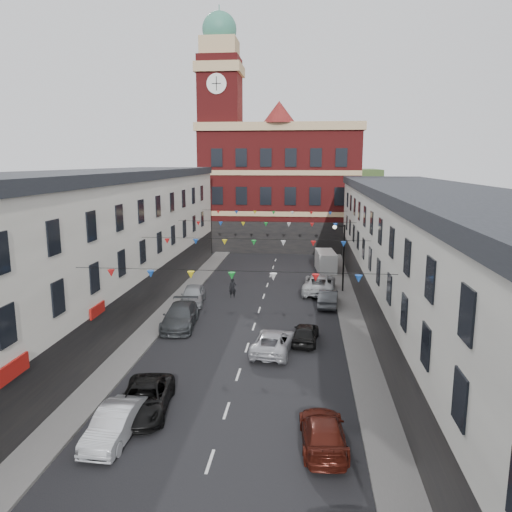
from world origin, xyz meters
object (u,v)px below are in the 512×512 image
(white_van, at_px, (326,261))
(pedestrian, at_px, (233,288))
(car_right_e, at_px, (328,298))
(car_left_e, at_px, (193,295))
(car_left_d, at_px, (180,316))
(moving_car, at_px, (273,342))
(car_left_b, at_px, (114,424))
(street_lamp, at_px, (341,249))
(car_right_c, at_px, (323,432))
(car_right_d, at_px, (306,333))
(car_left_c, at_px, (145,399))
(car_right_f, at_px, (319,284))

(white_van, xyz_separation_m, pedestrian, (-8.19, -11.21, -0.22))
(car_right_e, bearing_deg, car_left_e, 7.33)
(car_left_d, xyz_separation_m, moving_car, (6.76, -4.01, -0.12))
(car_left_e, xyz_separation_m, car_right_e, (10.86, 0.42, -0.08))
(car_left_e, relative_size, car_right_e, 1.07)
(car_right_e, bearing_deg, moving_car, 75.04)
(car_left_b, bearing_deg, pedestrian, 87.82)
(car_left_e, bearing_deg, car_left_d, -92.97)
(car_left_d, xyz_separation_m, car_right_e, (10.46, 6.11, -0.10))
(car_left_e, distance_m, white_van, 17.46)
(street_lamp, distance_m, car_left_d, 16.03)
(street_lamp, bearing_deg, pedestrian, -164.17)
(car_left_b, distance_m, car_right_c, 8.58)
(moving_car, bearing_deg, white_van, -93.28)
(street_lamp, height_order, car_right_e, street_lamp)
(car_left_d, distance_m, car_right_d, 8.98)
(street_lamp, distance_m, car_right_d, 13.52)
(car_left_d, relative_size, white_van, 1.13)
(car_left_d, height_order, car_right_c, car_left_d)
(car_left_c, bearing_deg, street_lamp, 59.10)
(street_lamp, distance_m, car_left_c, 24.95)
(car_left_b, xyz_separation_m, pedestrian, (1.63, 22.25, 0.15))
(car_left_e, bearing_deg, car_right_d, -48.03)
(car_left_b, relative_size, car_left_d, 0.77)
(street_lamp, xyz_separation_m, car_right_d, (-2.95, -12.78, -3.25))
(car_right_d, bearing_deg, car_right_e, -97.00)
(moving_car, bearing_deg, car_right_f, -95.82)
(car_right_d, distance_m, pedestrian, 11.93)
(car_left_c, height_order, pedestrian, pedestrian)
(car_right_d, bearing_deg, car_left_c, 57.98)
(street_lamp, height_order, car_left_c, street_lamp)
(white_van, bearing_deg, car_right_d, -100.43)
(car_left_c, distance_m, car_right_f, 23.76)
(car_left_c, relative_size, moving_car, 1.01)
(car_left_c, xyz_separation_m, car_left_d, (-1.39, 11.96, 0.11))
(car_right_d, bearing_deg, white_van, -90.45)
(car_right_f, relative_size, pedestrian, 3.57)
(moving_car, distance_m, white_van, 23.51)
(street_lamp, bearing_deg, car_right_c, -95.13)
(car_right_c, relative_size, car_right_d, 1.15)
(car_right_c, bearing_deg, car_left_e, -66.97)
(car_left_c, xyz_separation_m, white_van, (9.31, 31.13, 0.38))
(street_lamp, distance_m, car_left_e, 13.37)
(street_lamp, height_order, car_left_b, street_lamp)
(car_left_b, height_order, car_left_d, car_left_d)
(street_lamp, height_order, car_left_e, street_lamp)
(car_right_d, bearing_deg, street_lamp, -98.10)
(car_right_d, relative_size, moving_car, 0.80)
(white_van, bearing_deg, car_left_d, -124.26)
(moving_car, height_order, white_van, white_van)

